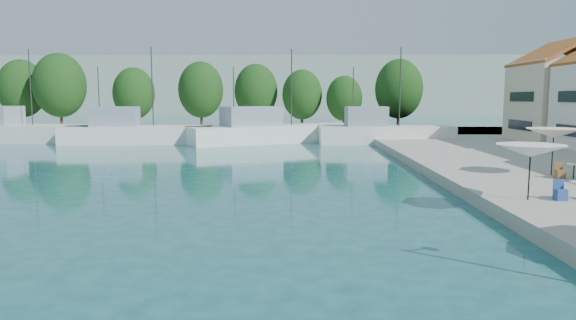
{
  "coord_description": "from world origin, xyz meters",
  "views": [
    {
      "loc": [
        -1.7,
        1.27,
        4.73
      ],
      "look_at": [
        -2.17,
        26.0,
        1.71
      ],
      "focal_mm": 32.0,
      "sensor_mm": 36.0,
      "label": 1
    }
  ],
  "objects_px": {
    "trawler_01": "(12,132)",
    "trawler_02": "(135,133)",
    "trawler_03": "(272,132)",
    "umbrella_cream": "(554,133)",
    "umbrella_white": "(531,151)",
    "trawler_04": "(382,133)"
  },
  "relations": [
    {
      "from": "trawler_03",
      "to": "umbrella_cream",
      "type": "distance_m",
      "value": 31.32
    },
    {
      "from": "trawler_01",
      "to": "umbrella_white",
      "type": "xyz_separation_m",
      "value": [
        40.18,
        -33.97,
        1.54
      ]
    },
    {
      "from": "trawler_04",
      "to": "trawler_01",
      "type": "bearing_deg",
      "value": 174.95
    },
    {
      "from": "trawler_02",
      "to": "trawler_04",
      "type": "height_order",
      "value": "same"
    },
    {
      "from": "trawler_02",
      "to": "trawler_03",
      "type": "bearing_deg",
      "value": 0.09
    },
    {
      "from": "trawler_01",
      "to": "trawler_04",
      "type": "distance_m",
      "value": 39.6
    },
    {
      "from": "trawler_01",
      "to": "trawler_03",
      "type": "relative_size",
      "value": 1.04
    },
    {
      "from": "trawler_03",
      "to": "trawler_04",
      "type": "distance_m",
      "value": 11.55
    },
    {
      "from": "trawler_01",
      "to": "trawler_03",
      "type": "height_order",
      "value": "same"
    },
    {
      "from": "trawler_01",
      "to": "trawler_02",
      "type": "relative_size",
      "value": 1.26
    },
    {
      "from": "trawler_02",
      "to": "umbrella_cream",
      "type": "relative_size",
      "value": 5.3
    },
    {
      "from": "trawler_03",
      "to": "umbrella_white",
      "type": "relative_size",
      "value": 6.72
    },
    {
      "from": "trawler_01",
      "to": "trawler_04",
      "type": "relative_size",
      "value": 1.41
    },
    {
      "from": "trawler_04",
      "to": "trawler_02",
      "type": "bearing_deg",
      "value": 178.84
    },
    {
      "from": "trawler_03",
      "to": "umbrella_white",
      "type": "xyz_separation_m",
      "value": [
        12.11,
        -33.42,
        1.54
      ]
    },
    {
      "from": "trawler_02",
      "to": "trawler_03",
      "type": "distance_m",
      "value": 14.1
    },
    {
      "from": "trawler_02",
      "to": "trawler_03",
      "type": "xyz_separation_m",
      "value": [
        14.0,
        1.74,
        -0.0
      ]
    },
    {
      "from": "umbrella_white",
      "to": "trawler_01",
      "type": "bearing_deg",
      "value": 139.79
    },
    {
      "from": "trawler_03",
      "to": "umbrella_cream",
      "type": "bearing_deg",
      "value": -85.76
    },
    {
      "from": "trawler_01",
      "to": "trawler_02",
      "type": "height_order",
      "value": "same"
    },
    {
      "from": "trawler_01",
      "to": "umbrella_cream",
      "type": "bearing_deg",
      "value": -27.78
    },
    {
      "from": "trawler_01",
      "to": "trawler_03",
      "type": "distance_m",
      "value": 28.07
    }
  ]
}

